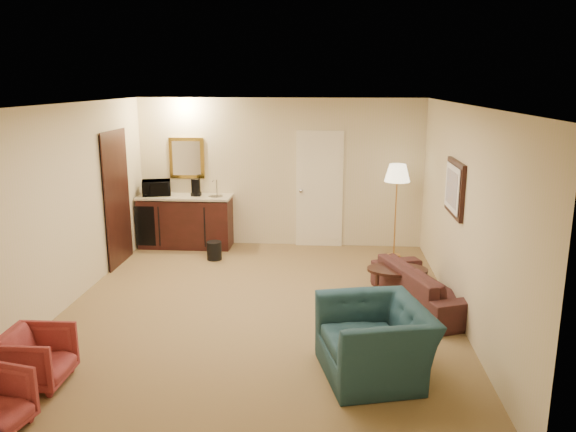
# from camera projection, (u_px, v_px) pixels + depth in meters

# --- Properties ---
(ground) EXTENTS (6.00, 6.00, 0.00)m
(ground) POSITION_uv_depth(u_px,v_px,m) (259.00, 309.00, 7.26)
(ground) COLOR olive
(ground) RESTS_ON ground
(room_walls) EXTENTS (5.02, 6.01, 2.61)m
(room_walls) POSITION_uv_depth(u_px,v_px,m) (258.00, 168.00, 7.62)
(room_walls) COLOR beige
(room_walls) RESTS_ON ground
(wetbar_cabinet) EXTENTS (1.64, 0.58, 0.92)m
(wetbar_cabinet) POSITION_uv_depth(u_px,v_px,m) (186.00, 221.00, 9.92)
(wetbar_cabinet) COLOR #361311
(wetbar_cabinet) RESTS_ON ground
(sofa) EXTENTS (1.14, 1.90, 0.72)m
(sofa) POSITION_uv_depth(u_px,v_px,m) (425.00, 279.00, 7.30)
(sofa) COLOR black
(sofa) RESTS_ON ground
(teal_armchair) EXTENTS (0.98, 1.26, 0.98)m
(teal_armchair) POSITION_uv_depth(u_px,v_px,m) (375.00, 329.00, 5.53)
(teal_armchair) COLOR #1E404B
(teal_armchair) RESTS_ON ground
(rose_chair_near) EXTENTS (0.56, 0.60, 0.61)m
(rose_chair_near) POSITION_uv_depth(u_px,v_px,m) (36.00, 355.00, 5.40)
(rose_chair_near) COLOR #96313A
(rose_chair_near) RESTS_ON ground
(coffee_table) EXTENTS (0.83, 0.58, 0.46)m
(coffee_table) POSITION_uv_depth(u_px,v_px,m) (397.00, 285.00, 7.47)
(coffee_table) COLOR black
(coffee_table) RESTS_ON ground
(floor_lamp) EXTENTS (0.45, 0.45, 1.57)m
(floor_lamp) POSITION_uv_depth(u_px,v_px,m) (396.00, 211.00, 9.26)
(floor_lamp) COLOR #C38941
(floor_lamp) RESTS_ON ground
(waste_bin) EXTENTS (0.28, 0.28, 0.30)m
(waste_bin) POSITION_uv_depth(u_px,v_px,m) (214.00, 251.00, 9.24)
(waste_bin) COLOR black
(waste_bin) RESTS_ON ground
(microwave) EXTENTS (0.54, 0.40, 0.33)m
(microwave) POSITION_uv_depth(u_px,v_px,m) (156.00, 186.00, 9.81)
(microwave) COLOR black
(microwave) RESTS_ON wetbar_cabinet
(coffee_maker) EXTENTS (0.20, 0.20, 0.30)m
(coffee_maker) POSITION_uv_depth(u_px,v_px,m) (196.00, 187.00, 9.78)
(coffee_maker) COLOR black
(coffee_maker) RESTS_ON wetbar_cabinet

